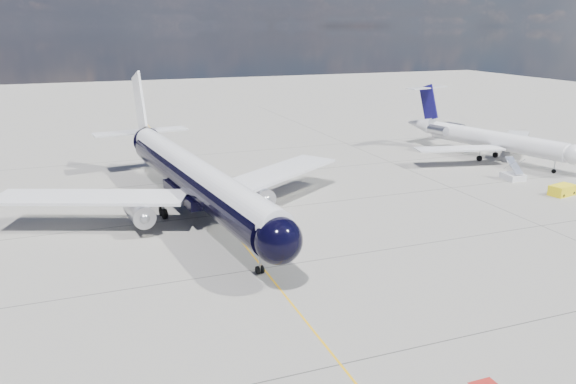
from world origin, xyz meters
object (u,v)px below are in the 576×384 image
Objects in this scene: service_tug at (562,190)px; main_airliner at (190,175)px; regional_jet at (484,137)px; boarding_stair at (513,175)px.

main_airliner is at bearing 156.93° from service_tug.
regional_jet is at bearing 66.91° from service_tug.
regional_jet reaches higher than boarding_stair.
main_airliner is 48.61m from regional_jet.
boarding_stair is at bearing -126.34° from regional_jet.
regional_jet is 20.32m from service_tug.
boarding_stair reaches higher than service_tug.
service_tug is at bearing -116.99° from regional_jet.
main_airliner is 15.73× the size of boarding_stair.
main_airliner reaches higher than boarding_stair.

